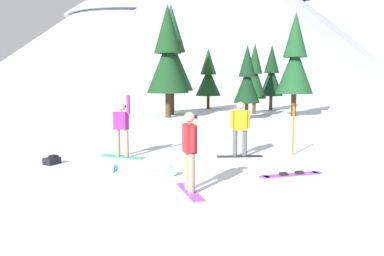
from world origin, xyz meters
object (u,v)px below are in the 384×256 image
(trail_marker_pole, at_px, (293,131))
(pine_tree_twin, at_px, (247,79))
(snowboarder_background, at_px, (240,128))
(backpack_black, at_px, (52,160))
(pine_tree_broad, at_px, (255,75))
(pine_tree_tall, at_px, (168,56))
(pine_tree_leaning, at_px, (271,75))
(snowboarder_foreground, at_px, (190,150))
(pine_tree_short, at_px, (208,76))
(pine_tree_slender, at_px, (171,55))
(loose_snowboard_near_left, at_px, (142,169))
(loose_snowboard_near_right, at_px, (291,174))
(pine_tree_young, at_px, (295,60))
(snowboarder_midground, at_px, (122,128))

(trail_marker_pole, height_order, pine_tree_twin, pine_tree_twin)
(snowboarder_background, bearing_deg, backpack_black, -153.83)
(pine_tree_broad, xyz_separation_m, pine_tree_twin, (-0.05, -3.84, -0.21))
(trail_marker_pole, relative_size, pine_tree_tall, 0.23)
(pine_tree_broad, bearing_deg, pine_tree_leaning, 75.09)
(trail_marker_pole, bearing_deg, snowboarder_foreground, -112.95)
(pine_tree_short, relative_size, pine_tree_leaning, 0.96)
(pine_tree_slender, height_order, pine_tree_leaning, pine_tree_slender)
(pine_tree_broad, height_order, pine_tree_tall, pine_tree_tall)
(pine_tree_slender, bearing_deg, loose_snowboard_near_left, -75.00)
(snowboarder_background, distance_m, pine_tree_leaning, 19.52)
(pine_tree_broad, xyz_separation_m, pine_tree_short, (-4.07, 3.35, -0.03))
(snowboarder_foreground, xyz_separation_m, pine_tree_leaning, (0.19, 23.85, 1.77))
(pine_tree_short, bearing_deg, trail_marker_pole, -69.36)
(loose_snowboard_near_right, height_order, pine_tree_short, pine_tree_short)
(pine_tree_broad, relative_size, pine_tree_twin, 1.08)
(pine_tree_young, bearing_deg, backpack_black, -111.28)
(pine_tree_broad, bearing_deg, pine_tree_short, 140.54)
(snowboarder_foreground, xyz_separation_m, pine_tree_young, (1.99, 19.13, 2.72))
(loose_snowboard_near_left, distance_m, pine_tree_twin, 15.39)
(loose_snowboard_near_left, bearing_deg, pine_tree_tall, 105.46)
(loose_snowboard_near_left, distance_m, pine_tree_young, 18.53)
(loose_snowboard_near_right, distance_m, trail_marker_pole, 3.02)
(snowboarder_midground, xyz_separation_m, loose_snowboard_near_right, (5.38, -1.16, -0.94))
(snowboarder_foreground, relative_size, loose_snowboard_near_left, 0.96)
(snowboarder_background, distance_m, trail_marker_pole, 1.83)
(trail_marker_pole, xyz_separation_m, pine_tree_leaning, (-1.99, 18.70, 1.94))
(pine_tree_short, bearing_deg, pine_tree_young, -33.90)
(backpack_black, bearing_deg, pine_tree_slender, 95.11)
(snowboarder_midground, distance_m, loose_snowboard_near_left, 2.70)
(pine_tree_leaning, bearing_deg, pine_tree_broad, -104.91)
(pine_tree_short, bearing_deg, pine_tree_leaning, 1.73)
(pine_tree_young, bearing_deg, snowboarder_background, -95.74)
(loose_snowboard_near_left, height_order, pine_tree_slender, pine_tree_slender)
(loose_snowboard_near_right, xyz_separation_m, pine_tree_young, (-0.21, 16.90, 3.67))
(loose_snowboard_near_right, bearing_deg, snowboarder_midground, 167.80)
(pine_tree_young, relative_size, pine_tree_twin, 1.49)
(trail_marker_pole, relative_size, pine_tree_slender, 0.22)
(snowboarder_midground, relative_size, snowboarder_background, 1.13)
(pine_tree_tall, bearing_deg, pine_tree_twin, 3.12)
(loose_snowboard_near_left, xyz_separation_m, backpack_black, (-3.09, 0.51, -0.02))
(snowboarder_foreground, bearing_deg, pine_tree_tall, 109.62)
(snowboarder_background, xyz_separation_m, backpack_black, (-5.26, -2.58, -0.84))
(snowboarder_foreground, height_order, pine_tree_young, pine_tree_young)
(snowboarder_midground, bearing_deg, pine_tree_tall, 101.48)
(trail_marker_pole, xyz_separation_m, pine_tree_short, (-6.99, 18.55, 1.85))
(snowboarder_background, height_order, backpack_black, snowboarder_background)
(snowboarder_foreground, bearing_deg, pine_tree_broad, 92.08)
(trail_marker_pole, distance_m, pine_tree_broad, 15.59)
(loose_snowboard_near_left, xyz_separation_m, loose_snowboard_near_right, (3.86, 0.91, -0.12))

